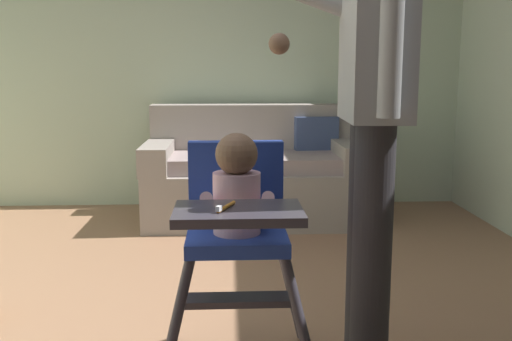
% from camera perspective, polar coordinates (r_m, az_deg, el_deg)
% --- Properties ---
extents(wall_far, '(5.44, 0.06, 2.57)m').
position_cam_1_polar(wall_far, '(4.91, -7.30, 11.55)').
color(wall_far, beige).
rests_on(wall_far, ground).
extents(couch, '(1.62, 0.86, 0.86)m').
position_cam_1_polar(couch, '(4.45, -0.17, -0.48)').
color(couch, gray).
rests_on(couch, ground).
extents(high_chair, '(0.61, 0.73, 0.92)m').
position_cam_1_polar(high_chair, '(2.10, -1.90, -4.17)').
color(high_chair, '#35303A').
rests_on(high_chair, ground).
extents(adult_standing, '(0.51, 0.51, 1.71)m').
position_cam_1_polar(adult_standing, '(2.08, 11.28, 5.29)').
color(adult_standing, '#2C2A2F').
rests_on(adult_standing, ground).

